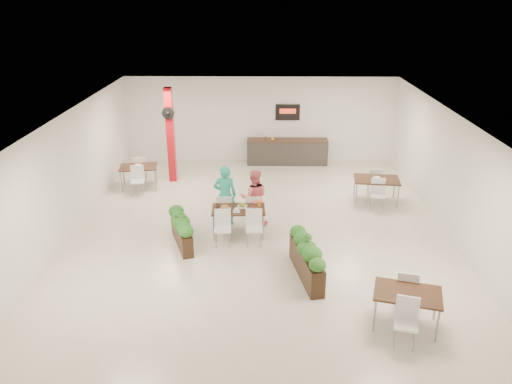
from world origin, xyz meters
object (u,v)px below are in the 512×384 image
(planter_right, at_px, (306,257))
(side_table_a, at_px, (139,170))
(diner_woman, at_px, (254,198))
(main_table, at_px, (238,213))
(service_counter, at_px, (287,151))
(side_table_c, at_px, (407,298))
(planter_left, at_px, (181,227))
(diner_man, at_px, (225,195))
(side_table_b, at_px, (376,182))
(red_column, at_px, (170,134))

(planter_right, xyz_separation_m, side_table_a, (-5.09, 5.47, 0.12))
(diner_woman, bearing_deg, main_table, 55.82)
(service_counter, height_order, planter_right, service_counter)
(main_table, distance_m, side_table_c, 5.18)
(planter_left, xyz_separation_m, planter_right, (3.08, -1.52, 0.02))
(diner_man, xyz_separation_m, planter_right, (2.04, -2.75, -0.36))
(diner_woman, height_order, side_table_a, diner_woman)
(diner_woman, xyz_separation_m, side_table_a, (-3.85, 2.72, -0.17))
(planter_left, bearing_deg, planter_right, -26.30)
(side_table_c, bearing_deg, main_table, 146.88)
(planter_left, relative_size, side_table_a, 1.01)
(diner_man, height_order, side_table_b, diner_man)
(red_column, height_order, side_table_a, red_column)
(service_counter, bearing_deg, side_table_b, -54.52)
(planter_left, distance_m, side_table_a, 4.43)
(diner_man, relative_size, side_table_c, 1.03)
(service_counter, height_order, main_table, service_counter)
(main_table, height_order, planter_left, main_table)
(red_column, distance_m, planter_left, 4.89)
(red_column, xyz_separation_m, side_table_c, (5.88, -7.95, -1.01))
(side_table_a, bearing_deg, side_table_c, -55.27)
(planter_right, bearing_deg, red_column, 123.56)
(diner_woman, relative_size, planter_left, 0.96)
(service_counter, relative_size, planter_left, 1.79)
(side_table_b, bearing_deg, planter_right, -113.34)
(side_table_b, bearing_deg, planter_left, -146.45)
(diner_woman, bearing_deg, planter_right, 112.07)
(planter_left, bearing_deg, diner_woman, 33.78)
(service_counter, bearing_deg, planter_left, -114.63)
(red_column, height_order, planter_right, red_column)
(diner_woman, xyz_separation_m, side_table_b, (3.73, 1.66, -0.16))
(main_table, xyz_separation_m, diner_woman, (0.41, 0.66, 0.17))
(service_counter, bearing_deg, planter_right, -89.35)
(red_column, distance_m, main_table, 4.85)
(red_column, height_order, side_table_b, red_column)
(planter_right, relative_size, side_table_c, 1.19)
(planter_right, distance_m, side_table_a, 7.47)
(service_counter, xyz_separation_m, planter_left, (-2.98, -6.51, -0.00))
(side_table_c, bearing_deg, planter_left, 161.16)
(diner_man, height_order, diner_woman, diner_man)
(planter_left, distance_m, side_table_b, 6.27)
(diner_man, bearing_deg, side_table_b, -162.03)
(side_table_b, bearing_deg, red_column, 171.17)
(main_table, xyz_separation_m, side_table_b, (4.14, 2.31, 0.01))
(red_column, height_order, main_table, red_column)
(planter_left, distance_m, planter_right, 3.43)
(planter_right, height_order, side_table_a, planter_right)
(diner_man, distance_m, side_table_a, 4.09)
(diner_woman, bearing_deg, side_table_a, -37.39)
(main_table, relative_size, diner_woman, 1.04)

